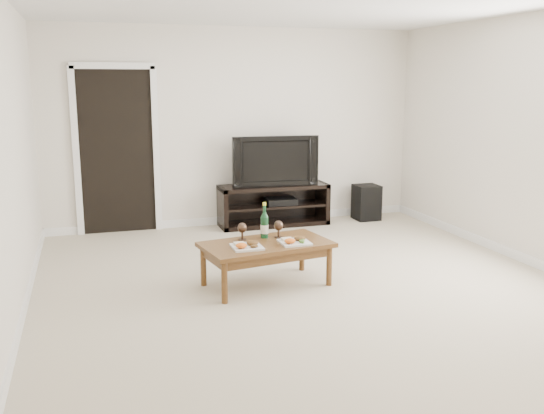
{
  "coord_description": "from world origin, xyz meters",
  "views": [
    {
      "loc": [
        -1.92,
        -5.1,
        1.92
      ],
      "look_at": [
        -0.21,
        0.44,
        0.7
      ],
      "focal_mm": 40.0,
      "sensor_mm": 36.0,
      "label": 1
    }
  ],
  "objects_px": {
    "television": "(274,160)",
    "coffee_table": "(266,264)",
    "subwoofer": "(366,202)",
    "media_console": "(274,205)"
  },
  "relations": [
    {
      "from": "television",
      "to": "subwoofer",
      "type": "height_order",
      "value": "television"
    },
    {
      "from": "television",
      "to": "subwoofer",
      "type": "bearing_deg",
      "value": 1.56
    },
    {
      "from": "television",
      "to": "coffee_table",
      "type": "relative_size",
      "value": 0.96
    },
    {
      "from": "television",
      "to": "coffee_table",
      "type": "height_order",
      "value": "television"
    },
    {
      "from": "media_console",
      "to": "television",
      "type": "bearing_deg",
      "value": 0.0
    },
    {
      "from": "subwoofer",
      "to": "coffee_table",
      "type": "height_order",
      "value": "subwoofer"
    },
    {
      "from": "television",
      "to": "subwoofer",
      "type": "distance_m",
      "value": 1.49
    },
    {
      "from": "television",
      "to": "media_console",
      "type": "bearing_deg",
      "value": 0.0
    },
    {
      "from": "media_console",
      "to": "coffee_table",
      "type": "relative_size",
      "value": 1.23
    },
    {
      "from": "television",
      "to": "coffee_table",
      "type": "bearing_deg",
      "value": -104.91
    }
  ]
}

